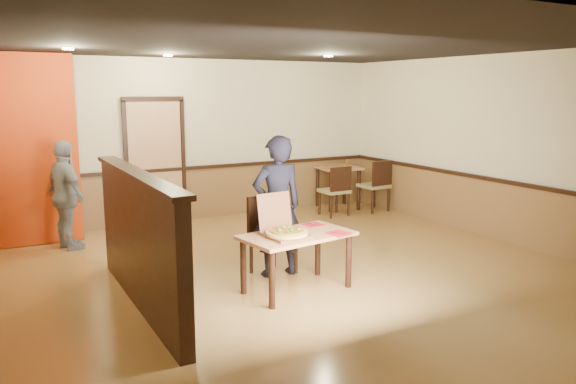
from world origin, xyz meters
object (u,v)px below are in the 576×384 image
at_px(side_chair_left, 336,189).
at_px(main_table, 297,243).
at_px(side_chair_right, 376,183).
at_px(side_table, 338,176).
at_px(diner, 277,206).
at_px(passerby, 66,195).
at_px(diner_chair, 270,231).
at_px(pizza_box, 284,231).
at_px(condiment, 347,163).

bearing_deg(side_chair_left, main_table, 49.22).
xyz_separation_m(side_chair_left, side_chair_right, (0.90, -0.00, 0.03)).
distance_m(side_table, diner, 4.21).
bearing_deg(passerby, diner_chair, -156.23).
relative_size(side_chair_right, diner, 0.56).
bearing_deg(pizza_box, side_chair_left, 43.73).
height_order(diner_chair, side_table, diner_chair).
height_order(diner, pizza_box, diner).
xyz_separation_m(side_chair_left, diner, (-2.46, -2.41, 0.36)).
distance_m(diner, pizza_box, 0.69).
distance_m(diner_chair, side_table, 4.12).
distance_m(side_chair_right, diner, 4.15).
bearing_deg(side_chair_left, passerby, -1.44).
relative_size(diner_chair, side_table, 1.15).
bearing_deg(main_table, pizza_box, -178.92).
distance_m(main_table, side_chair_right, 4.56).
bearing_deg(side_table, pizza_box, -130.72).
bearing_deg(diner_chair, pizza_box, -120.49).
xyz_separation_m(diner_chair, pizza_box, (-0.21, -0.78, 0.20)).
bearing_deg(main_table, side_chair_right, 32.85).
height_order(main_table, side_chair_right, side_chair_right).
height_order(main_table, condiment, condiment).
distance_m(passerby, condiment, 5.15).
bearing_deg(diner_chair, diner, -93.81).
bearing_deg(side_chair_right, side_table, -58.19).
distance_m(side_chair_left, diner, 3.47).
bearing_deg(diner, pizza_box, 75.24).
relative_size(side_table, pizza_box, 1.56).
distance_m(side_chair_left, passerby, 4.58).
bearing_deg(diner, side_table, -127.97).
height_order(main_table, pizza_box, pizza_box).
bearing_deg(side_chair_left, side_table, -126.76).
xyz_separation_m(side_table, diner, (-2.91, -3.03, 0.24)).
bearing_deg(condiment, main_table, -131.56).
bearing_deg(diner, diner_chair, -72.27).
bearing_deg(side_chair_right, side_chair_left, -4.62).
relative_size(side_chair_left, passerby, 0.59).
bearing_deg(passerby, pizza_box, -166.97).
bearing_deg(diner, passerby, -43.57).
distance_m(pizza_box, condiment, 4.80).
bearing_deg(side_chair_left, diner_chair, 41.42).
distance_m(diner_chair, passerby, 3.12).
bearing_deg(condiment, side_table, 127.58).
xyz_separation_m(main_table, side_table, (2.98, 3.63, 0.06)).
height_order(side_chair_left, side_chair_right, side_chair_right).
distance_m(diner, passerby, 3.24).
relative_size(main_table, diner, 0.77).
height_order(side_chair_right, passerby, passerby).
height_order(main_table, passerby, passerby).
bearing_deg(side_chair_right, diner_chair, 29.21).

